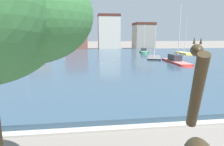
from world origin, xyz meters
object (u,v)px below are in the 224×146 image
Objects in this scene: sailboat_yellow at (185,54)px; sailboat_green at (144,52)px; sailboat_navy at (26,68)px; sailboat_red at (177,62)px; sailboat_black at (154,58)px; sailboat_orange at (55,52)px.

sailboat_yellow reaches higher than sailboat_green.
sailboat_yellow is 35.75m from sailboat_navy.
sailboat_navy is (-31.90, -16.15, -0.07)m from sailboat_yellow.
sailboat_red is 7.98m from sailboat_black.
sailboat_yellow is 0.95× the size of sailboat_red.
sailboat_green is at bearing 40.46° from sailboat_navy.
sailboat_navy is at bearing -139.54° from sailboat_green.
sailboat_red reaches higher than sailboat_green.
sailboat_black is (21.80, 8.87, 0.01)m from sailboat_navy.
sailboat_orange is 1.19× the size of sailboat_black.
sailboat_black is (21.57, -16.19, -0.02)m from sailboat_orange.
sailboat_navy is (-22.84, -0.95, -0.22)m from sailboat_red.
sailboat_red reaches higher than sailboat_orange.
sailboat_navy is (-22.82, -19.46, -0.23)m from sailboat_green.
sailboat_navy is at bearing -90.54° from sailboat_orange.
sailboat_red is 1.31× the size of sailboat_navy.
sailboat_black is at bearing -36.90° from sailboat_orange.
sailboat_yellow is 17.69m from sailboat_red.
sailboat_red reaches higher than sailboat_black.
sailboat_red is (0.02, -18.51, -0.01)m from sailboat_green.
sailboat_orange reaches higher than sailboat_navy.
sailboat_orange is (-31.66, 8.91, -0.04)m from sailboat_yellow.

